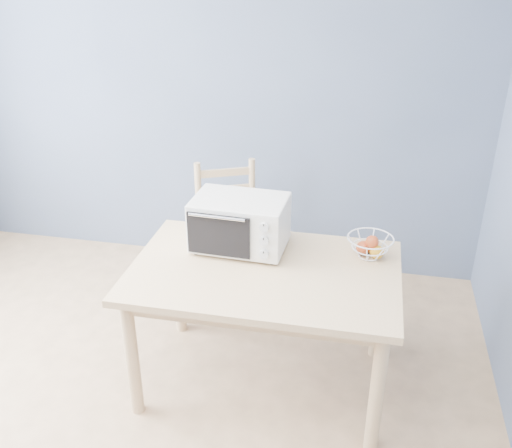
% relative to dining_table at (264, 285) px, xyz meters
% --- Properties ---
extents(room, '(4.01, 4.51, 2.61)m').
position_rel_dining_table_xyz_m(room, '(-0.69, -0.87, 0.65)').
color(room, tan).
rests_on(room, ground).
extents(dining_table, '(1.40, 0.90, 0.75)m').
position_rel_dining_table_xyz_m(dining_table, '(0.00, 0.00, 0.00)').
color(dining_table, '#D6AF80').
rests_on(dining_table, ground).
extents(toaster_oven, '(0.52, 0.39, 0.30)m').
position_rel_dining_table_xyz_m(toaster_oven, '(-0.20, 0.20, 0.26)').
color(toaster_oven, silver).
rests_on(toaster_oven, dining_table).
extents(fruit_basket, '(0.28, 0.28, 0.13)m').
position_rel_dining_table_xyz_m(fruit_basket, '(0.53, 0.25, 0.17)').
color(fruit_basket, white).
rests_on(fruit_basket, dining_table).
extents(dining_chair, '(0.58, 0.58, 0.94)m').
position_rel_dining_table_xyz_m(dining_chair, '(-0.42, 0.89, -0.18)').
color(dining_chair, '#D6AF80').
rests_on(dining_chair, ground).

